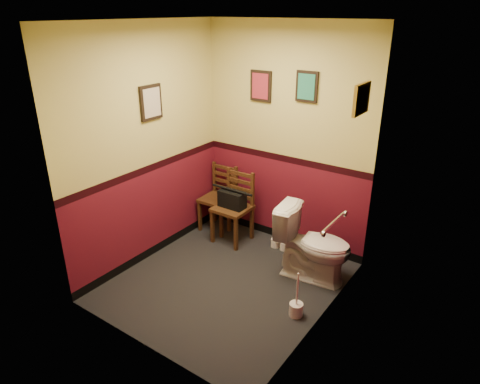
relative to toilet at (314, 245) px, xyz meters
name	(u,v)px	position (x,y,z in m)	size (l,w,h in m)	color
floor	(227,282)	(-0.72, -0.63, -0.41)	(2.20, 2.40, 0.00)	black
ceiling	(223,20)	(-0.72, -0.63, 2.29)	(2.20, 2.40, 0.00)	silver
wall_back	(285,139)	(-0.72, 0.57, 0.94)	(2.20, 2.70, 0.00)	#5A101F
wall_front	(133,211)	(-0.72, -1.83, 0.94)	(2.20, 2.70, 0.00)	#5A101F
wall_left	(147,148)	(-1.82, -0.63, 0.94)	(2.40, 2.70, 0.00)	#5A101F
wall_right	(329,193)	(0.38, -0.63, 0.94)	(2.40, 2.70, 0.00)	#5A101F
grab_bar	(334,223)	(0.35, -0.38, 0.54)	(0.05, 0.56, 0.06)	silver
framed_print_back_a	(261,86)	(-1.07, 0.55, 1.54)	(0.28, 0.04, 0.36)	black
framed_print_back_b	(307,87)	(-0.47, 0.55, 1.59)	(0.26, 0.04, 0.34)	black
framed_print_left	(151,102)	(-1.80, -0.53, 1.44)	(0.04, 0.30, 0.38)	black
framed_print_right	(361,99)	(0.36, -0.03, 1.64)	(0.04, 0.34, 0.28)	olive
toilet	(314,245)	(0.00, 0.00, 0.00)	(0.47, 0.84, 0.82)	white
toilet_brush	(296,309)	(0.17, -0.69, -0.33)	(0.14, 0.14, 0.49)	silver
chair_left	(219,198)	(-1.57, 0.35, 0.03)	(0.43, 0.43, 0.88)	#4D2E17
chair_right	(234,207)	(-1.22, 0.20, 0.05)	(0.43, 0.43, 0.92)	#4D2E17
handbag	(232,199)	(-1.22, 0.16, 0.18)	(0.34, 0.17, 0.25)	black
tp_stack	(280,239)	(-0.61, 0.33, -0.28)	(0.25, 0.15, 0.32)	silver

